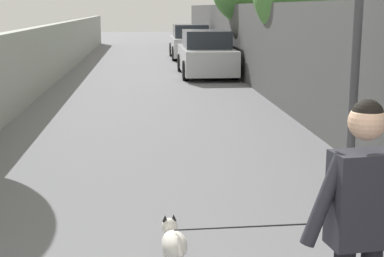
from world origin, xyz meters
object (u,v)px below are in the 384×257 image
(person_skateboarder, at_px, (361,216))
(car_far, at_px, (190,43))
(dog, at_px, (175,242))
(car_near, at_px, (206,55))

(person_skateboarder, xyz_separation_m, car_far, (23.33, -0.85, -0.37))
(person_skateboarder, height_order, dog, person_skateboarder)
(person_skateboarder, bearing_deg, dog, 33.08)
(dog, bearing_deg, person_skateboarder, -146.92)
(dog, relative_size, car_near, 0.44)
(person_skateboarder, relative_size, car_far, 0.43)
(car_near, height_order, car_far, same)
(person_skateboarder, relative_size, car_near, 0.40)
(person_skateboarder, xyz_separation_m, dog, (1.59, 1.04, -0.81))
(person_skateboarder, relative_size, dog, 0.90)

